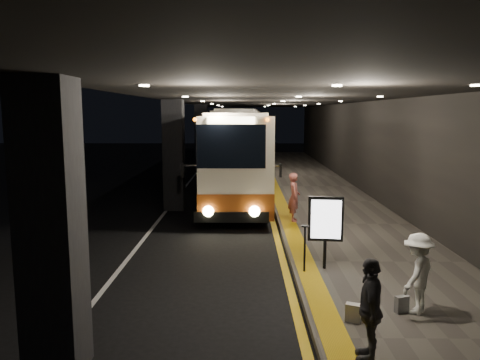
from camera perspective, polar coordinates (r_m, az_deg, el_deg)
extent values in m
plane|color=black|center=(15.20, -4.51, -6.65)|extent=(90.00, 90.00, 0.00)
cube|color=silver|center=(20.25, -8.36, -2.93)|extent=(0.12, 50.00, 0.01)
cube|color=gold|center=(20.04, 3.47, -2.98)|extent=(0.18, 50.00, 0.01)
cube|color=#514C44|center=(20.29, 10.26, -2.76)|extent=(4.50, 50.00, 0.15)
cube|color=gold|center=(20.04, 4.90, -2.55)|extent=(0.50, 50.00, 0.01)
cube|color=black|center=(20.45, 16.72, 5.37)|extent=(0.10, 50.00, 6.00)
cube|color=black|center=(7.40, -22.02, -5.62)|extent=(0.80, 0.80, 4.40)
cube|color=black|center=(18.92, -8.06, 3.01)|extent=(0.80, 0.80, 4.40)
cube|color=black|center=(30.81, -4.74, 5.05)|extent=(0.80, 0.80, 4.40)
cube|color=black|center=(19.68, 4.03, 10.26)|extent=(9.00, 50.00, 0.40)
cube|color=beige|center=(20.82, -0.62, 3.24)|extent=(2.77, 11.98, 3.38)
cube|color=#963C15|center=(20.97, -0.61, -0.14)|extent=(2.79, 12.00, 0.89)
cube|color=black|center=(14.79, -1.09, 4.10)|extent=(2.19, 0.11, 1.39)
cube|color=black|center=(15.21, -1.05, -4.49)|extent=(2.44, 0.31, 0.35)
cylinder|color=black|center=(17.37, -4.56, -3.08)|extent=(0.28, 0.99, 0.99)
cylinder|color=black|center=(17.31, 2.86, -3.10)|extent=(0.28, 0.99, 0.99)
cylinder|color=black|center=(24.99, -3.00, 0.40)|extent=(0.28, 0.99, 0.99)
cylinder|color=black|center=(24.95, 2.15, 0.40)|extent=(0.28, 0.99, 0.99)
sphere|color=#FFEAA5|center=(15.12, -3.90, -3.82)|extent=(0.36, 0.36, 0.36)
sphere|color=#FFEAA5|center=(15.07, 1.77, -3.84)|extent=(0.36, 0.36, 0.36)
cube|color=#FFF2BF|center=(14.75, -1.10, 7.30)|extent=(1.49, 0.09, 0.22)
cube|color=beige|center=(32.63, -0.02, 5.27)|extent=(3.23, 12.73, 3.58)
cube|color=#963C15|center=(32.72, -0.02, 2.97)|extent=(3.25, 12.76, 0.95)
cube|color=black|center=(26.26, -0.16, 6.27)|extent=(2.31, 0.17, 1.47)
cube|color=black|center=(26.53, -0.15, 1.05)|extent=(2.59, 0.37, 0.37)
cylinder|color=black|center=(28.83, -2.48, 1.51)|extent=(0.29, 1.05, 1.05)
cylinder|color=black|center=(28.80, 2.28, 1.50)|extent=(0.29, 1.05, 1.05)
cylinder|color=black|center=(36.98, -1.81, 3.00)|extent=(0.29, 1.05, 1.05)
cylinder|color=black|center=(36.96, 1.90, 2.99)|extent=(0.29, 1.05, 1.05)
imported|color=#B75E55|center=(16.28, 6.62, -2.08)|extent=(0.42, 0.62, 1.69)
imported|color=white|center=(9.51, 20.84, -10.59)|extent=(1.00, 1.05, 1.53)
imported|color=#525156|center=(7.58, 15.56, -14.93)|extent=(0.65, 1.01, 1.61)
cube|color=black|center=(9.62, 19.12, -14.12)|extent=(0.29, 0.21, 0.32)
cube|color=beige|center=(9.00, 13.63, -15.45)|extent=(0.31, 0.24, 0.33)
cylinder|color=black|center=(11.62, 10.28, -8.92)|extent=(0.08, 0.08, 0.69)
cube|color=black|center=(11.40, 10.40, -4.68)|extent=(0.84, 0.20, 1.08)
cube|color=white|center=(11.34, 10.45, -4.74)|extent=(0.70, 0.10, 0.93)
cylinder|color=black|center=(11.24, 7.89, -8.33)|extent=(0.05, 0.05, 1.12)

